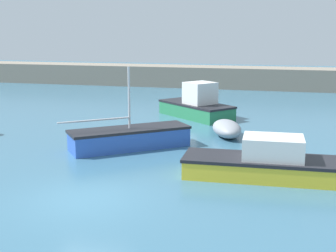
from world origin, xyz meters
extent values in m
cube|color=#38667F|center=(0.00, 0.00, -0.10)|extent=(120.00, 120.00, 0.20)
cube|color=gray|center=(0.00, 30.64, 0.96)|extent=(59.10, 3.44, 1.93)
ellipsoid|color=gray|center=(3.32, 10.14, 0.42)|extent=(2.23, 3.16, 0.84)
cube|color=yellow|center=(5.41, 3.68, 0.32)|extent=(5.69, 2.10, 0.65)
cube|color=black|center=(5.41, 3.68, 0.71)|extent=(5.81, 2.14, 0.12)
cube|color=silver|center=(5.83, 3.70, 1.12)|extent=(2.23, 1.65, 0.94)
cube|color=#287A4C|center=(0.75, 15.05, 0.39)|extent=(5.21, 4.83, 0.78)
cube|color=black|center=(0.75, 15.05, 0.84)|extent=(5.32, 4.92, 0.12)
cube|color=silver|center=(1.04, 14.81, 1.50)|extent=(2.23, 2.25, 1.45)
cube|color=#2D56B7|center=(-0.74, 6.64, 0.42)|extent=(5.29, 4.69, 0.83)
cube|color=black|center=(-0.74, 6.64, 0.89)|extent=(5.39, 4.79, 0.12)
cylinder|color=silver|center=(-0.74, 6.64, 2.31)|extent=(0.10, 0.10, 2.95)
cylinder|color=silver|center=(-2.03, 5.61, 1.46)|extent=(2.63, 2.13, 0.08)
camera|label=1|loc=(6.20, -13.36, 5.46)|focal=50.00mm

